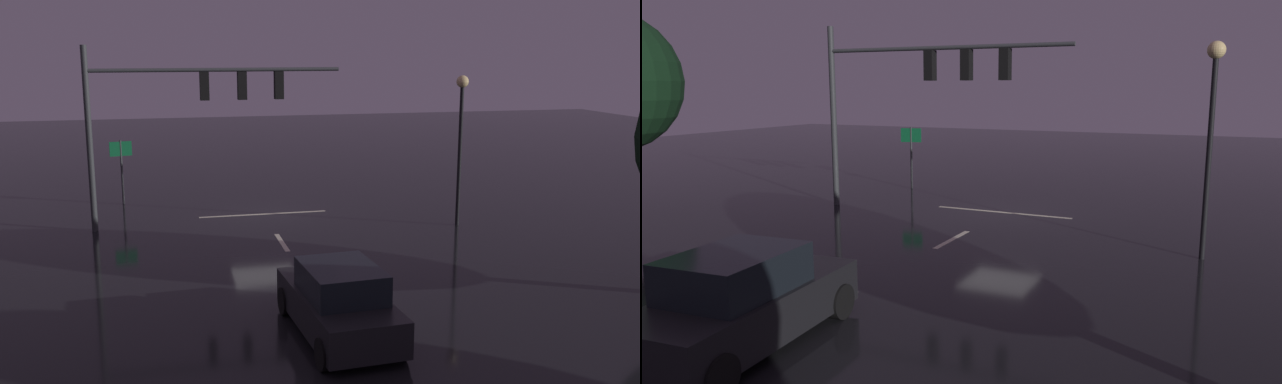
% 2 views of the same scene
% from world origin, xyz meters
% --- Properties ---
extents(ground_plane, '(80.00, 80.00, 0.00)m').
position_xyz_m(ground_plane, '(0.00, 0.00, 0.00)').
color(ground_plane, black).
extents(traffic_signal_assembly, '(9.06, 0.47, 6.53)m').
position_xyz_m(traffic_signal_assembly, '(2.91, 0.98, 4.56)').
color(traffic_signal_assembly, '#383A3D').
rests_on(traffic_signal_assembly, ground_plane).
extents(lane_dash_far, '(0.16, 2.20, 0.01)m').
position_xyz_m(lane_dash_far, '(0.00, 4.00, 0.00)').
color(lane_dash_far, beige).
rests_on(lane_dash_far, ground_plane).
extents(lane_dash_mid, '(0.16, 2.20, 0.01)m').
position_xyz_m(lane_dash_mid, '(0.00, 10.00, 0.00)').
color(lane_dash_mid, beige).
rests_on(lane_dash_mid, ground_plane).
extents(stop_bar, '(5.00, 0.16, 0.01)m').
position_xyz_m(stop_bar, '(0.00, -0.21, 0.00)').
color(stop_bar, beige).
rests_on(stop_bar, ground_plane).
extents(car_approaching, '(2.17, 4.47, 1.70)m').
position_xyz_m(car_approaching, '(0.11, 11.98, 0.80)').
color(car_approaching, black).
rests_on(car_approaching, ground_plane).
extents(street_lamp_left_kerb, '(0.44, 0.44, 5.47)m').
position_xyz_m(street_lamp_left_kerb, '(-6.71, 3.13, 3.79)').
color(street_lamp_left_kerb, black).
rests_on(street_lamp_left_kerb, ground_plane).
extents(route_sign, '(0.89, 0.24, 2.68)m').
position_xyz_m(route_sign, '(5.43, -3.37, 1.93)').
color(route_sign, '#383A3D').
rests_on(route_sign, ground_plane).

